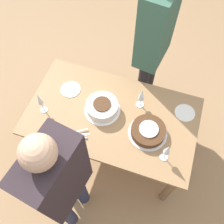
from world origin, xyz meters
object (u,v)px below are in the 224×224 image
object	(u,v)px
cake_front_chocolate	(148,131)
wine_glass_near	(167,150)
wine_glass_extra	(40,100)
person_cutting	(60,183)
person_watching	(154,39)
cake_center_white	(102,107)
wine_glass_far	(142,95)

from	to	relation	value
cake_front_chocolate	wine_glass_near	xyz separation A→B (m)	(0.17, -0.16, 0.11)
wine_glass_near	wine_glass_extra	bearing A→B (deg)	175.27
person_cutting	person_watching	world-z (taller)	person_watching
person_cutting	person_watching	size ratio (longest dim) A/B	0.94
person_watching	cake_front_chocolate	bearing A→B (deg)	21.42
person_cutting	cake_center_white	bearing A→B (deg)	7.60
cake_front_chocolate	wine_glass_far	world-z (taller)	wine_glass_far
wine_glass_extra	person_cutting	bearing A→B (deg)	-51.24
cake_center_white	wine_glass_near	size ratio (longest dim) A/B	1.44
wine_glass_near	person_cutting	size ratio (longest dim) A/B	0.13
cake_front_chocolate	wine_glass_far	size ratio (longest dim) A/B	1.43
cake_center_white	wine_glass_far	world-z (taller)	wine_glass_far
wine_glass_near	person_cutting	bearing A→B (deg)	-141.93
cake_center_white	wine_glass_extra	size ratio (longest dim) A/B	1.30
wine_glass_far	cake_center_white	bearing A→B (deg)	-151.63
cake_front_chocolate	person_cutting	size ratio (longest dim) A/B	0.20
cake_front_chocolate	wine_glass_extra	distance (m)	0.90
cake_center_white	wine_glass_extra	bearing A→B (deg)	-161.67
wine_glass_near	person_watching	bearing A→B (deg)	110.75
wine_glass_far	wine_glass_near	bearing A→B (deg)	-53.01
cake_front_chocolate	wine_glass_extra	bearing A→B (deg)	-175.41
cake_center_white	wine_glass_near	world-z (taller)	wine_glass_near
cake_center_white	wine_glass_extra	distance (m)	0.51
cake_center_white	person_cutting	distance (m)	0.75
person_watching	wine_glass_far	bearing A→B (deg)	12.69
person_cutting	wine_glass_extra	bearing A→B (deg)	47.88
wine_glass_near	person_watching	size ratio (longest dim) A/B	0.13
cake_center_white	person_cutting	xyz separation A→B (m)	(-0.02, -0.72, 0.19)
wine_glass_near	wine_glass_extra	size ratio (longest dim) A/B	0.91
wine_glass_extra	person_watching	bearing A→B (deg)	48.01
cake_front_chocolate	wine_glass_near	world-z (taller)	wine_glass_near
cake_front_chocolate	wine_glass_near	size ratio (longest dim) A/B	1.49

